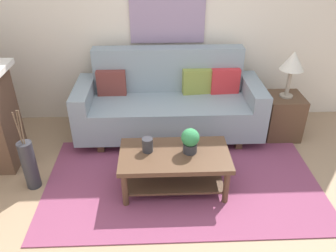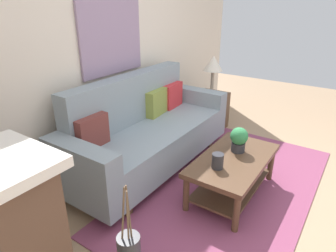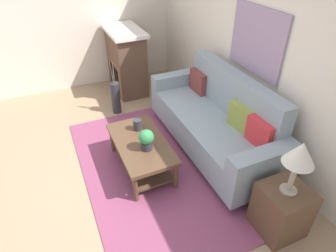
% 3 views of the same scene
% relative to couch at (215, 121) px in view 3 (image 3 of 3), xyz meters
% --- Properties ---
extents(ground_plane, '(9.67, 9.67, 0.00)m').
position_rel_couch_xyz_m(ground_plane, '(0.10, -1.51, -0.43)').
color(ground_plane, '#9E7F60').
extents(wall_back, '(5.67, 0.10, 2.70)m').
position_rel_couch_xyz_m(wall_back, '(0.10, 0.54, 0.92)').
color(wall_back, beige).
rests_on(wall_back, ground_plane).
extents(wall_left, '(0.10, 4.99, 2.70)m').
position_rel_couch_xyz_m(wall_left, '(-2.78, -1.01, 0.92)').
color(wall_left, beige).
rests_on(wall_left, ground_plane).
extents(area_rug, '(2.90, 1.61, 0.01)m').
position_rel_couch_xyz_m(area_rug, '(0.10, -1.01, -0.43)').
color(area_rug, '#843D5B').
rests_on(area_rug, ground_plane).
extents(couch, '(2.28, 0.84, 1.08)m').
position_rel_couch_xyz_m(couch, '(0.00, 0.00, 0.00)').
color(couch, gray).
rests_on(couch, ground_plane).
extents(throw_pillow_maroon, '(0.36, 0.12, 0.32)m').
position_rel_couch_xyz_m(throw_pillow_maroon, '(-0.72, 0.13, 0.25)').
color(throw_pillow_maroon, brown).
rests_on(throw_pillow_maroon, couch).
extents(throw_pillow_olive, '(0.37, 0.16, 0.32)m').
position_rel_couch_xyz_m(throw_pillow_olive, '(0.36, 0.13, 0.25)').
color(throw_pillow_olive, olive).
rests_on(throw_pillow_olive, couch).
extents(throw_pillow_crimson, '(0.37, 0.14, 0.32)m').
position_rel_couch_xyz_m(throw_pillow_crimson, '(0.72, 0.13, 0.25)').
color(throw_pillow_crimson, red).
rests_on(throw_pillow_crimson, couch).
extents(coffee_table, '(1.10, 0.60, 0.43)m').
position_rel_couch_xyz_m(coffee_table, '(0.01, -1.07, -0.12)').
color(coffee_table, '#513826').
rests_on(coffee_table, ground_plane).
extents(tabletop_vase, '(0.11, 0.11, 0.15)m').
position_rel_couch_xyz_m(tabletop_vase, '(-0.26, -1.02, 0.07)').
color(tabletop_vase, '#2D2D33').
rests_on(tabletop_vase, coffee_table).
extents(potted_plant_tabletop, '(0.18, 0.18, 0.26)m').
position_rel_couch_xyz_m(potted_plant_tabletop, '(0.16, -1.05, 0.14)').
color(potted_plant_tabletop, '#2D2D33').
rests_on(potted_plant_tabletop, coffee_table).
extents(side_table, '(0.44, 0.44, 0.56)m').
position_rel_couch_xyz_m(side_table, '(1.44, -0.11, -0.15)').
color(side_table, '#513826').
rests_on(side_table, ground_plane).
extents(table_lamp, '(0.28, 0.28, 0.57)m').
position_rel_couch_xyz_m(table_lamp, '(1.44, -0.11, 0.56)').
color(table_lamp, gray).
rests_on(table_lamp, side_table).
extents(fireplace, '(1.02, 0.58, 1.16)m').
position_rel_couch_xyz_m(fireplace, '(-2.18, -0.56, 0.16)').
color(fireplace, brown).
rests_on(fireplace, ground_plane).
extents(floor_vase, '(0.15, 0.15, 0.54)m').
position_rel_couch_xyz_m(floor_vase, '(-1.47, -1.00, -0.16)').
color(floor_vase, '#2D2D33').
rests_on(floor_vase, ground_plane).
extents(floor_vase_branch_a, '(0.02, 0.04, 0.36)m').
position_rel_couch_xyz_m(floor_vase_branch_a, '(-1.45, -1.00, 0.29)').
color(floor_vase_branch_a, brown).
rests_on(floor_vase_branch_a, floor_vase).
extents(floor_vase_branch_b, '(0.05, 0.02, 0.36)m').
position_rel_couch_xyz_m(floor_vase_branch_b, '(-1.48, -0.98, 0.29)').
color(floor_vase_branch_b, brown).
rests_on(floor_vase_branch_b, floor_vase).
extents(floor_vase_branch_c, '(0.02, 0.03, 0.36)m').
position_rel_couch_xyz_m(floor_vase_branch_c, '(-1.48, -1.01, 0.29)').
color(floor_vase_branch_c, brown).
rests_on(floor_vase_branch_c, floor_vase).
extents(framed_painting, '(0.93, 0.03, 0.79)m').
position_rel_couch_xyz_m(framed_painting, '(0.00, 0.47, 1.04)').
color(framed_painting, gray).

